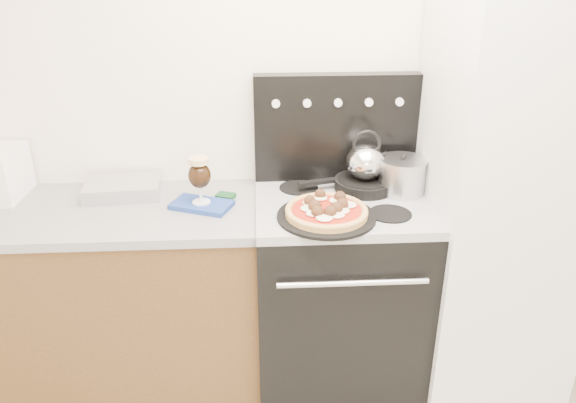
{
  "coord_description": "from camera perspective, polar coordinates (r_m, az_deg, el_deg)",
  "views": [
    {
      "loc": [
        -0.29,
        -1.06,
        1.94
      ],
      "look_at": [
        -0.17,
        1.05,
        0.98
      ],
      "focal_mm": 35.0,
      "sensor_mm": 36.0,
      "label": 1
    }
  ],
  "objects": [
    {
      "name": "backguard",
      "position": [
        2.65,
        4.86,
        7.5
      ],
      "size": [
        0.76,
        0.08,
        0.5
      ],
      "primitive_type": "cube",
      "color": "black",
      "rests_on": "cooktop"
    },
    {
      "name": "stock_pot",
      "position": [
        2.58,
        11.49,
        2.48
      ],
      "size": [
        0.21,
        0.21,
        0.15
      ],
      "primitive_type": "cylinder",
      "rotation": [
        0.0,
        0.0,
        0.01
      ],
      "color": "#BAB9BD",
      "rests_on": "cooktop"
    },
    {
      "name": "cooktop",
      "position": [
        2.49,
        5.5,
        -0.32
      ],
      "size": [
        0.76,
        0.65,
        0.04
      ],
      "primitive_type": "cube",
      "color": "#ADADB2",
      "rests_on": "stove_body"
    },
    {
      "name": "beer_glass",
      "position": [
        2.43,
        -8.94,
        2.15
      ],
      "size": [
        0.12,
        0.12,
        0.21
      ],
      "primitive_type": null,
      "rotation": [
        0.0,
        0.0,
        -0.3
      ],
      "color": "black",
      "rests_on": "oven_mitt"
    },
    {
      "name": "oven_mitt",
      "position": [
        2.48,
        -8.77,
        -0.35
      ],
      "size": [
        0.29,
        0.23,
        0.02
      ],
      "primitive_type": "cube",
      "rotation": [
        0.0,
        0.0,
        -0.39
      ],
      "color": "navy",
      "rests_on": "countertop"
    },
    {
      "name": "fridge",
      "position": [
        2.64,
        20.8,
        0.82
      ],
      "size": [
        0.64,
        0.68,
        1.9
      ],
      "primitive_type": "cube",
      "color": "silver",
      "rests_on": "ground"
    },
    {
      "name": "skillet",
      "position": [
        2.6,
        7.75,
        1.76
      ],
      "size": [
        0.34,
        0.34,
        0.05
      ],
      "primitive_type": "cylinder",
      "rotation": [
        0.0,
        0.0,
        0.26
      ],
      "color": "black",
      "rests_on": "cooktop"
    },
    {
      "name": "countertop",
      "position": [
        2.6,
        -19.47,
        -1.06
      ],
      "size": [
        1.48,
        0.63,
        0.04
      ],
      "primitive_type": "cube",
      "color": "gray",
      "rests_on": "base_cabinet"
    },
    {
      "name": "base_cabinet",
      "position": [
        2.81,
        -18.19,
        -9.37
      ],
      "size": [
        1.45,
        0.6,
        0.86
      ],
      "primitive_type": "cube",
      "color": "brown",
      "rests_on": "ground"
    },
    {
      "name": "foil_sheet",
      "position": [
        2.68,
        -16.39,
        1.37
      ],
      "size": [
        0.35,
        0.27,
        0.07
      ],
      "primitive_type": "cube",
      "rotation": [
        0.0,
        0.0,
        0.09
      ],
      "color": "white",
      "rests_on": "countertop"
    },
    {
      "name": "pizza_pan",
      "position": [
        2.32,
        3.92,
        -1.52
      ],
      "size": [
        0.52,
        0.52,
        0.01
      ],
      "primitive_type": "cylinder",
      "rotation": [
        0.0,
        0.0,
        0.33
      ],
      "color": "black",
      "rests_on": "cooktop"
    },
    {
      "name": "pizza",
      "position": [
        2.3,
        3.94,
        -0.83
      ],
      "size": [
        0.43,
        0.43,
        0.05
      ],
      "primitive_type": null,
      "rotation": [
        0.0,
        0.0,
        -0.32
      ],
      "color": "tan",
      "rests_on": "pizza_pan"
    },
    {
      "name": "stove_body",
      "position": [
        2.71,
        5.11,
        -9.18
      ],
      "size": [
        0.76,
        0.65,
        0.88
      ],
      "primitive_type": "cube",
      "color": "black",
      "rests_on": "ground"
    },
    {
      "name": "room_shell",
      "position": [
        1.54,
        7.79,
        -2.29
      ],
      "size": [
        3.52,
        3.01,
        2.52
      ],
      "color": "beige",
      "rests_on": "ground"
    },
    {
      "name": "tea_kettle",
      "position": [
        2.56,
        7.9,
        4.29
      ],
      "size": [
        0.18,
        0.18,
        0.2
      ],
      "primitive_type": null,
      "rotation": [
        0.0,
        0.0,
        -0.0
      ],
      "color": "silver",
      "rests_on": "skillet"
    }
  ]
}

